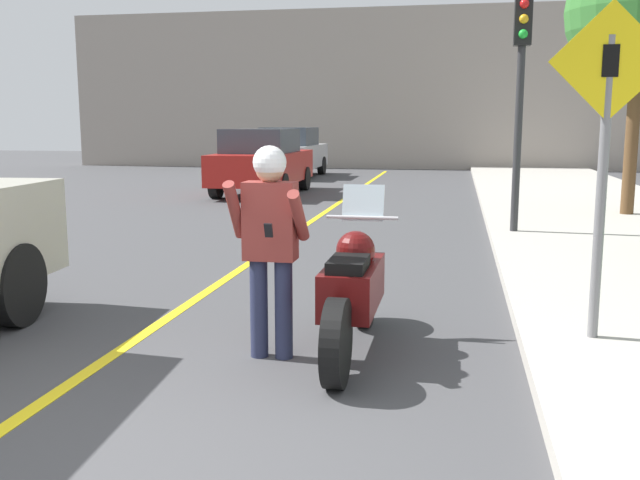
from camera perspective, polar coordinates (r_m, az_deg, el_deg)
ground_plane at (r=4.28m, az=-19.90°, el=-16.58°), size 80.00×80.00×0.00m
road_center_line at (r=9.82m, az=-5.02°, el=-1.40°), size 0.12×36.00×0.01m
building_backdrop at (r=29.38m, az=6.96°, el=11.86°), size 28.00×1.20×6.30m
motorcycle at (r=5.71m, az=2.65°, el=-4.06°), size 0.62×2.20×1.30m
person_biker at (r=5.48m, az=-4.01°, el=0.73°), size 0.59×0.46×1.66m
crossing_sign at (r=5.96m, az=21.84°, el=7.47°), size 0.91×0.08×2.62m
traffic_light at (r=11.68m, az=15.78°, el=13.06°), size 0.26×0.30×3.63m
parked_car_red at (r=18.54m, az=-4.65°, el=6.31°), size 1.88×4.20×1.68m
parked_car_silver at (r=24.50m, az=-2.36°, el=7.07°), size 1.88×4.20×1.68m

